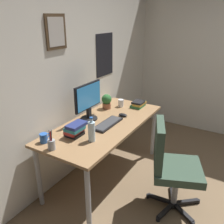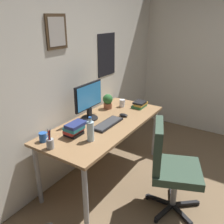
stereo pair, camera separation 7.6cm
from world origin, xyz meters
TOP-DOWN VIEW (x-y plane):
  - wall_back at (0.00, 2.15)m, footprint 4.40×0.10m
  - desk at (0.14, 1.70)m, footprint 1.66×0.75m
  - office_chair at (0.03, 0.86)m, footprint 0.60×0.61m
  - monitor at (0.13, 1.91)m, footprint 0.46×0.20m
  - keyboard at (0.10, 1.63)m, footprint 0.43×0.15m
  - computer_mouse at (0.40, 1.60)m, footprint 0.06×0.11m
  - water_bottle at (-0.30, 1.57)m, footprint 0.07×0.07m
  - coffee_mug_near at (-0.56, 1.95)m, footprint 0.11×0.08m
  - coffee_mug_far at (0.69, 1.79)m, footprint 0.11×0.07m
  - potted_plant at (0.53, 1.92)m, footprint 0.13×0.13m
  - pen_cup at (-0.62, 1.79)m, footprint 0.07×0.07m
  - book_stack_left at (0.80, 1.58)m, footprint 0.22×0.15m
  - book_stack_right at (-0.29, 1.78)m, footprint 0.22×0.16m

SIDE VIEW (x-z plane):
  - office_chair at x=0.03m, z-range 0.05..1.00m
  - desk at x=0.14m, z-range 0.29..1.02m
  - keyboard at x=0.10m, z-range 0.73..0.75m
  - computer_mouse at x=0.40m, z-range 0.73..0.76m
  - book_stack_left at x=0.80m, z-range 0.73..0.81m
  - coffee_mug_near at x=-0.56m, z-range 0.73..0.82m
  - coffee_mug_far at x=0.69m, z-range 0.73..0.83m
  - pen_cup at x=-0.62m, z-range 0.68..0.88m
  - book_stack_right at x=-0.29m, z-range 0.73..0.87m
  - potted_plant at x=0.53m, z-range 0.74..0.93m
  - water_bottle at x=-0.30m, z-range 0.71..0.96m
  - monitor at x=0.13m, z-range 0.75..1.19m
  - wall_back at x=0.00m, z-range 0.00..2.60m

